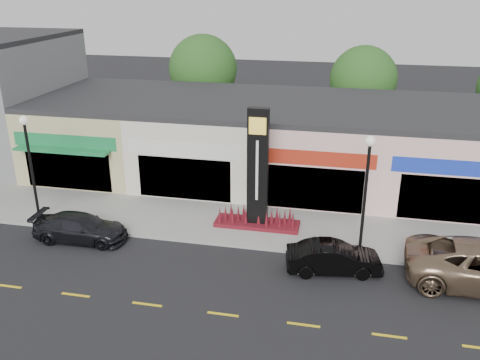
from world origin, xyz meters
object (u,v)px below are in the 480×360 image
at_px(car_dark_sedan, 80,228).
at_px(car_black_conv, 334,258).
at_px(lamp_east_near, 366,184).
at_px(lamp_west_near, 30,159).
at_px(pylon_sign, 258,186).

xyz_separation_m(car_dark_sedan, car_black_conv, (11.88, -0.38, 0.01)).
distance_m(lamp_east_near, car_dark_sedan, 13.36).
xyz_separation_m(lamp_west_near, car_dark_sedan, (3.00, -1.26, -2.83)).
bearing_deg(car_dark_sedan, pylon_sign, -71.59).
bearing_deg(lamp_west_near, pylon_sign, 8.77).
relative_size(lamp_west_near, pylon_sign, 0.91).
distance_m(pylon_sign, car_black_conv, 5.37).
distance_m(lamp_east_near, car_black_conv, 3.45).
bearing_deg(lamp_west_near, car_dark_sedan, -22.70).
bearing_deg(pylon_sign, lamp_west_near, -171.23).
xyz_separation_m(lamp_east_near, car_black_conv, (-1.12, -1.64, -2.82)).
bearing_deg(car_dark_sedan, lamp_west_near, 65.43).
relative_size(lamp_east_near, pylon_sign, 0.91).
bearing_deg(lamp_east_near, car_dark_sedan, -174.48).
height_order(lamp_west_near, car_dark_sedan, lamp_west_near).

